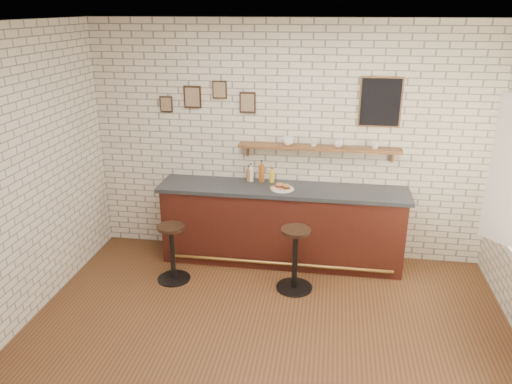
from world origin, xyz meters
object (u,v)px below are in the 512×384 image
bar_counter (282,225)px  condiment_bottle_yellow (272,176)px  ciabatta_sandwich (283,186)px  bitters_bottle_amber (261,173)px  bar_stool_right (295,257)px  shelf_cup_c (338,144)px  bitters_bottle_brown (249,175)px  shelf_cup_b (314,143)px  sandwich_plate (282,189)px  bitters_bottle_white (251,174)px  shelf_cup_d (375,145)px  shelf_cup_a (288,141)px  bar_stool_left (172,251)px

bar_counter → condiment_bottle_yellow: size_ratio=15.97×
bar_counter → ciabatta_sandwich: bearing=-79.6°
bitters_bottle_amber → bar_stool_right: 1.22m
ciabatta_sandwich → shelf_cup_c: bearing=22.3°
bitters_bottle_brown → shelf_cup_b: bearing=1.4°
condiment_bottle_yellow → shelf_cup_b: bearing=2.3°
bitters_bottle_amber → condiment_bottle_yellow: bitters_bottle_amber is taller
bitters_bottle_brown → shelf_cup_c: bearing=1.1°
bar_stool_right → bitters_bottle_amber: bearing=121.4°
condiment_bottle_yellow → shelf_cup_b: (0.51, 0.02, 0.45)m
sandwich_plate → bitters_bottle_white: 0.50m
shelf_cup_c → bitters_bottle_brown: bearing=96.0°
bar_stool_right → shelf_cup_c: (0.43, 0.87, 1.13)m
condiment_bottle_yellow → shelf_cup_d: size_ratio=1.97×
bar_counter → shelf_cup_a: bearing=78.5°
condiment_bottle_yellow → bar_stool_left: (-1.08, -0.87, -0.71)m
sandwich_plate → ciabatta_sandwich: ciabatta_sandwich is taller
bitters_bottle_brown → shelf_cup_c: shelf_cup_c is taller
bar_counter → bar_stool_right: bearing=-71.2°
shelf_cup_b → shelf_cup_c: bearing=-77.4°
bar_counter → bitters_bottle_brown: 0.77m
bar_stool_right → shelf_cup_d: shelf_cup_d is taller
shelf_cup_b → bar_stool_left: bearing=131.8°
bitters_bottle_white → sandwich_plate: bearing=-29.6°
condiment_bottle_yellow → shelf_cup_d: shelf_cup_d is taller
bitters_bottle_white → bar_stool_left: (-0.81, -0.87, -0.72)m
shelf_cup_b → shelf_cup_d: bearing=-77.4°
ciabatta_sandwich → bar_stool_left: bearing=-153.4°
ciabatta_sandwich → bar_stool_left: (-1.25, -0.62, -0.67)m
bar_counter → condiment_bottle_yellow: condiment_bottle_yellow is taller
shelf_cup_d → bitters_bottle_white: bearing=-175.0°
bitters_bottle_amber → bar_stool_left: size_ratio=0.40×
bar_counter → bar_stool_left: bearing=-150.9°
shelf_cup_a → shelf_cup_b: 0.31m
bitters_bottle_brown → bar_stool_left: bearing=-132.0°
condiment_bottle_yellow → shelf_cup_b: size_ratio=1.98×
bar_counter → shelf_cup_a: 1.07m
condiment_bottle_yellow → bar_counter: bearing=-49.2°
bar_counter → bitters_bottle_amber: (-0.29, 0.18, 0.62)m
shelf_cup_b → shelf_cup_d: size_ratio=1.00×
ciabatta_sandwich → bitters_bottle_white: bitters_bottle_white is taller
bar_counter → ciabatta_sandwich: 0.55m
bar_counter → sandwich_plate: 0.51m
ciabatta_sandwich → shelf_cup_b: 0.66m
shelf_cup_a → shelf_cup_c: (0.61, 0.00, -0.01)m
condiment_bottle_yellow → bitters_bottle_brown: bearing=180.0°
bitters_bottle_white → shelf_cup_b: 0.90m
bar_stool_left → shelf_cup_a: shelf_cup_a is taller
bar_counter → bitters_bottle_white: (-0.43, 0.18, 0.60)m
bitters_bottle_amber → bar_stool_left: 1.48m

